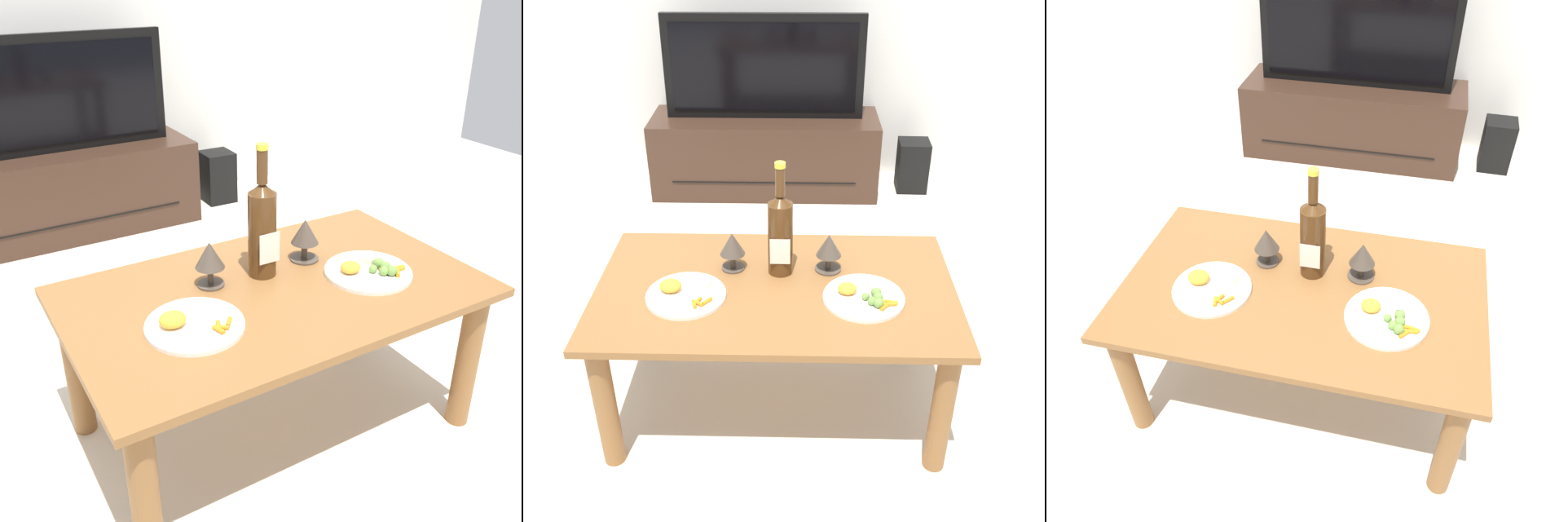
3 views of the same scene
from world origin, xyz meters
TOP-DOWN VIEW (x-y plane):
  - ground_plane at (0.00, 0.00)m, footprint 6.40×6.40m
  - dining_table at (0.00, 0.00)m, footprint 1.18×0.71m
  - tv_stand at (-0.13, 1.87)m, footprint 1.33×0.45m
  - tv_screen at (-0.13, 1.87)m, footprint 1.13×0.05m
  - floor_speaker at (0.77, 1.88)m, footprint 0.19×0.19m
  - wine_bottle at (0.01, 0.09)m, footprint 0.08×0.09m
  - goblet_left at (-0.15, 0.11)m, footprint 0.09×0.09m
  - goblet_right at (0.18, 0.11)m, footprint 0.09×0.09m
  - dinner_plate_left at (-0.29, -0.07)m, footprint 0.26×0.26m
  - dinner_plate_right at (0.28, -0.07)m, footprint 0.26×0.26m

SIDE VIEW (x-z plane):
  - ground_plane at x=0.00m, z-range 0.00..0.00m
  - floor_speaker at x=0.77m, z-range 0.00..0.31m
  - tv_stand at x=-0.13m, z-range 0.00..0.45m
  - dining_table at x=0.00m, z-range 0.16..0.66m
  - dinner_plate_left at x=-0.29m, z-range 0.49..0.54m
  - dinner_plate_right at x=0.28m, z-range 0.49..0.54m
  - goblet_right at x=0.18m, z-range 0.52..0.66m
  - goblet_left at x=-0.15m, z-range 0.52..0.66m
  - wine_bottle at x=0.01m, z-range 0.46..0.86m
  - tv_screen at x=-0.13m, z-range 0.45..1.03m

